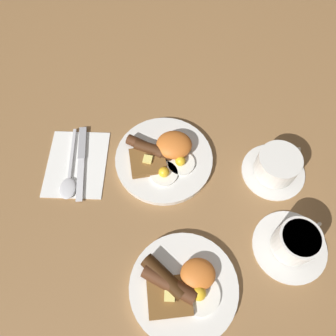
# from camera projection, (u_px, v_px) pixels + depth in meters

# --- Properties ---
(ground_plane) EXTENTS (3.00, 3.00, 0.00)m
(ground_plane) POSITION_uv_depth(u_px,v_px,m) (164.00, 161.00, 0.78)
(ground_plane) COLOR olive
(breakfast_plate_near) EXTENTS (0.23, 0.23, 0.05)m
(breakfast_plate_near) POSITION_uv_depth(u_px,v_px,m) (164.00, 156.00, 0.77)
(breakfast_plate_near) COLOR silver
(breakfast_plate_near) RESTS_ON ground_plane
(breakfast_plate_far) EXTENTS (0.22, 0.22, 0.05)m
(breakfast_plate_far) POSITION_uv_depth(u_px,v_px,m) (182.00, 286.00, 0.64)
(breakfast_plate_far) COLOR silver
(breakfast_plate_far) RESTS_ON ground_plane
(teacup_near) EXTENTS (0.15, 0.15, 0.07)m
(teacup_near) POSITION_uv_depth(u_px,v_px,m) (277.00, 166.00, 0.74)
(teacup_near) COLOR silver
(teacup_near) RESTS_ON ground_plane
(teacup_far) EXTENTS (0.16, 0.16, 0.08)m
(teacup_far) POSITION_uv_depth(u_px,v_px,m) (295.00, 243.00, 0.66)
(teacup_far) COLOR silver
(teacup_far) RESTS_ON ground_plane
(napkin) EXTENTS (0.15, 0.18, 0.01)m
(napkin) POSITION_uv_depth(u_px,v_px,m) (77.00, 163.00, 0.78)
(napkin) COLOR white
(napkin) RESTS_ON ground_plane
(knife) EXTENTS (0.03, 0.20, 0.01)m
(knife) POSITION_uv_depth(u_px,v_px,m) (81.00, 158.00, 0.78)
(knife) COLOR silver
(knife) RESTS_ON napkin
(spoon) EXTENTS (0.04, 0.19, 0.01)m
(spoon) POSITION_uv_depth(u_px,v_px,m) (69.00, 181.00, 0.75)
(spoon) COLOR silver
(spoon) RESTS_ON napkin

